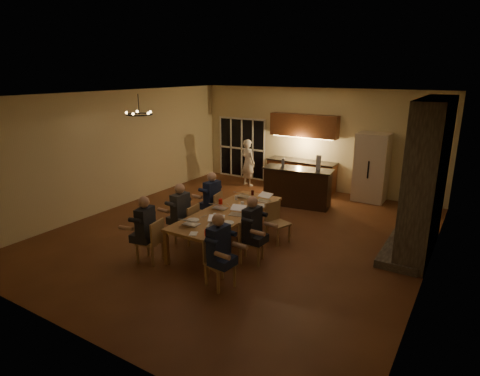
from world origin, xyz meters
name	(u,v)px	position (x,y,z in m)	size (l,w,h in m)	color
floor	(241,233)	(0.00, 0.00, 0.00)	(9.00, 9.00, 0.00)	brown
back_wall	(315,139)	(0.00, 4.52, 1.60)	(8.00, 0.04, 3.20)	beige
left_wall	(117,150)	(-4.02, 0.00, 1.60)	(0.04, 9.00, 3.20)	beige
right_wall	(437,196)	(4.02, 0.00, 1.60)	(0.04, 9.00, 3.20)	beige
ceiling	(241,94)	(0.00, 0.00, 3.22)	(8.00, 9.00, 0.04)	white
french_doors	(242,148)	(-2.70, 4.47, 1.05)	(1.86, 0.08, 2.10)	black
fireplace	(427,178)	(3.70, 1.20, 1.60)	(0.58, 2.50, 3.20)	#625C4D
kitchenette	(302,153)	(-0.30, 4.20, 1.20)	(2.24, 0.68, 2.40)	brown
refrigerator	(371,167)	(1.90, 4.15, 1.00)	(0.90, 0.68, 2.00)	beige
dining_table	(228,228)	(0.06, -0.63, 0.38)	(1.10, 3.07, 0.75)	#9F7D3F
bar_island	(297,187)	(0.28, 2.60, 0.54)	(1.92, 0.68, 1.08)	black
chair_left_near	(150,241)	(-0.80, -2.18, 0.45)	(0.44, 0.44, 0.89)	tan
chair_left_mid	(186,224)	(-0.76, -1.07, 0.45)	(0.44, 0.44, 0.89)	tan
chair_left_far	(211,210)	(-0.85, -0.03, 0.45)	(0.44, 0.44, 0.89)	tan
chair_right_near	(220,263)	(0.95, -2.25, 0.45)	(0.44, 0.44, 0.89)	tan
chair_right_mid	(252,241)	(0.95, -1.13, 0.45)	(0.44, 0.44, 0.89)	tan
chair_right_far	(278,223)	(0.95, 0.03, 0.45)	(0.44, 0.44, 0.89)	tan
person_left_near	(146,230)	(-0.82, -2.24, 0.69)	(0.60, 0.60, 1.38)	#21232B
person_right_near	(219,251)	(0.95, -2.28, 0.69)	(0.60, 0.60, 1.38)	#1E274B
person_left_mid	(181,214)	(-0.83, -1.16, 0.69)	(0.60, 0.60, 1.38)	#31353A
person_right_mid	(252,230)	(0.96, -1.14, 0.69)	(0.60, 0.60, 1.38)	#21232B
person_left_far	(212,200)	(-0.82, 0.01, 0.69)	(0.60, 0.60, 1.38)	#1E274B
standing_person	(248,163)	(-1.98, 3.66, 0.78)	(0.57, 0.37, 1.56)	white
chandelier	(139,114)	(-2.14, -0.91, 2.75)	(0.59, 0.59, 0.03)	black
laptop_a	(191,219)	(-0.14, -1.66, 0.86)	(0.32, 0.28, 0.23)	silver
laptop_b	(215,221)	(0.31, -1.47, 0.86)	(0.32, 0.28, 0.23)	silver
laptop_c	(220,204)	(-0.21, -0.55, 0.86)	(0.32, 0.28, 0.23)	silver
laptop_d	(237,210)	(0.33, -0.70, 0.86)	(0.32, 0.28, 0.23)	silver
laptop_e	(243,192)	(-0.21, 0.45, 0.86)	(0.32, 0.28, 0.23)	silver
laptop_f	(263,197)	(0.36, 0.41, 0.86)	(0.32, 0.28, 0.23)	silver
mug_front	(215,216)	(0.04, -1.11, 0.80)	(0.07, 0.07, 0.10)	white
mug_mid	(242,204)	(0.13, -0.15, 0.80)	(0.08, 0.08, 0.10)	white
mug_back	(236,198)	(-0.23, 0.16, 0.80)	(0.07, 0.07, 0.10)	white
redcup_near	(207,233)	(0.45, -1.95, 0.81)	(0.08, 0.08, 0.12)	red
redcup_mid	(221,201)	(-0.37, -0.29, 0.81)	(0.09, 0.09, 0.12)	red
can_silver	(211,221)	(0.16, -1.40, 0.81)	(0.07, 0.07, 0.12)	#B2B2B7
can_cola	(252,193)	(-0.09, 0.69, 0.81)	(0.07, 0.07, 0.12)	#3F0F0C
can_right	(248,208)	(0.40, -0.37, 0.81)	(0.06, 0.06, 0.12)	#B2B2B7
plate_near	(228,223)	(0.44, -1.21, 0.76)	(0.25, 0.25, 0.02)	white
plate_left	(193,220)	(-0.25, -1.47, 0.76)	(0.26, 0.26, 0.02)	white
plate_far	(262,206)	(0.52, 0.08, 0.76)	(0.28, 0.28, 0.02)	white
notepad	(193,234)	(0.19, -2.02, 0.76)	(0.14, 0.20, 0.01)	white
bar_bottle	(283,162)	(-0.20, 2.60, 1.20)	(0.09, 0.09, 0.24)	#99999E
bar_blender	(318,163)	(0.80, 2.75, 1.28)	(0.13, 0.13, 0.40)	silver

